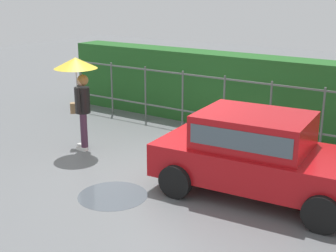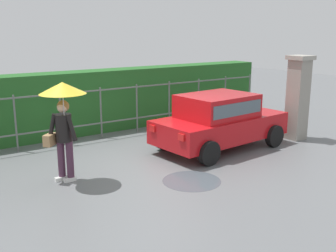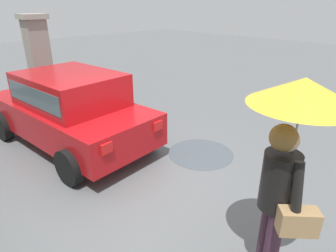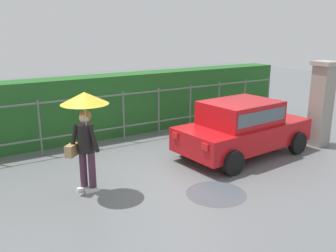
{
  "view_description": "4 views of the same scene",
  "coord_description": "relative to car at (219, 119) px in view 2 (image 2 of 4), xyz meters",
  "views": [
    {
      "loc": [
        4.91,
        -7.38,
        3.58
      ],
      "look_at": [
        0.01,
        -0.15,
        0.96
      ],
      "focal_mm": 49.85,
      "sensor_mm": 36.0,
      "label": 1
    },
    {
      "loc": [
        -5.18,
        -8.08,
        3.16
      ],
      "look_at": [
        0.2,
        -0.19,
        0.86
      ],
      "focal_mm": 43.56,
      "sensor_mm": 36.0,
      "label": 2
    },
    {
      "loc": [
        -3.25,
        2.26,
        2.69
      ],
      "look_at": [
        -0.57,
        -0.37,
        1.08
      ],
      "focal_mm": 31.11,
      "sensor_mm": 36.0,
      "label": 3
    },
    {
      "loc": [
        -4.66,
        -6.97,
        3.32
      ],
      "look_at": [
        -0.25,
        0.13,
        1.06
      ],
      "focal_mm": 38.98,
      "sensor_mm": 36.0,
      "label": 4
    }
  ],
  "objects": [
    {
      "name": "ground_plane",
      "position": [
        -1.9,
        0.12,
        -0.8
      ],
      "size": [
        40.0,
        40.0,
        0.0
      ],
      "primitive_type": "plane",
      "color": "slate"
    },
    {
      "name": "car",
      "position": [
        0.0,
        0.0,
        0.0
      ],
      "size": [
        3.85,
        2.11,
        1.48
      ],
      "rotation": [
        0.0,
        0.0,
        0.08
      ],
      "color": "#B71116",
      "rests_on": "ground"
    },
    {
      "name": "pedestrian",
      "position": [
        -4.27,
        -0.03,
        0.76
      ],
      "size": [
        0.94,
        0.94,
        2.12
      ],
      "rotation": [
        0.0,
        0.0,
        -2.4
      ],
      "color": "#47283D",
      "rests_on": "ground"
    },
    {
      "name": "gate_pillar",
      "position": [
        2.51,
        -0.52,
        0.44
      ],
      "size": [
        0.6,
        0.6,
        2.42
      ],
      "color": "gray",
      "rests_on": "ground"
    },
    {
      "name": "fence_section",
      "position": [
        -1.52,
        2.78,
        0.02
      ],
      "size": [
        10.95,
        0.05,
        1.5
      ],
      "color": "#59605B",
      "rests_on": "ground"
    },
    {
      "name": "hedge_row",
      "position": [
        -1.52,
        3.67,
        0.15
      ],
      "size": [
        11.9,
        0.9,
        1.9
      ],
      "primitive_type": "cube",
      "color": "#235B23",
      "rests_on": "ground"
    },
    {
      "name": "puddle_near",
      "position": [
        -2.07,
        -1.51,
        -0.8
      ],
      "size": [
        1.25,
        1.25,
        0.0
      ],
      "primitive_type": "cylinder",
      "color": "#4C545B",
      "rests_on": "ground"
    }
  ]
}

